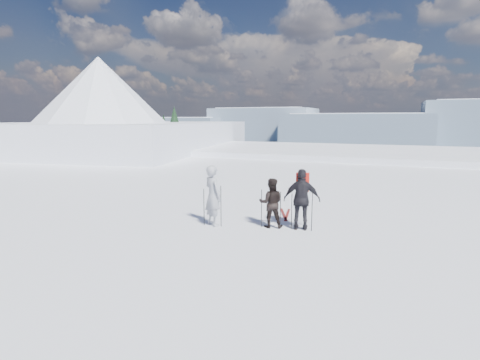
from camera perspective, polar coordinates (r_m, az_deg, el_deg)
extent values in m
plane|color=white|center=(71.20, 19.60, -8.32)|extent=(220.00, 208.01, 71.62)
cube|color=white|center=(39.36, 18.12, -5.79)|extent=(180.00, 16.00, 14.00)
plane|color=#243C53|center=(299.87, 21.83, 2.31)|extent=(820.00, 820.00, 0.00)
cube|color=slate|center=(529.88, -9.88, 7.48)|extent=(150.00, 80.00, 34.00)
cube|color=white|center=(529.63, -9.92, 8.99)|extent=(127.50, 70.00, 8.00)
cube|color=slate|center=(504.96, 3.70, 8.19)|extent=(130.00, 80.00, 46.00)
cube|color=white|center=(504.94, 3.72, 10.46)|extent=(110.50, 70.00, 8.00)
cube|color=slate|center=(450.23, 17.15, 7.14)|extent=(160.00, 80.00, 38.00)
cube|color=white|center=(450.00, 17.25, 9.18)|extent=(136.00, 70.00, 8.00)
cube|color=white|center=(47.94, -17.57, -1.25)|extent=(29.19, 35.68, 16.00)
cone|color=white|center=(40.72, -20.47, 10.93)|extent=(18.00, 18.00, 9.00)
cone|color=white|center=(53.53, -19.26, 6.20)|extent=(16.00, 16.00, 8.00)
cube|color=#2D2B28|center=(51.88, -6.51, -4.60)|extent=(21.55, 17.87, 14.25)
cone|color=black|center=(44.10, -11.67, 0.07)|extent=(5.04, 5.04, 9.00)
cone|color=black|center=(49.90, -9.80, 3.52)|extent=(7.28, 7.28, 13.00)
cone|color=black|center=(44.56, -8.14, 1.57)|extent=(6.16, 6.16, 11.00)
cone|color=black|center=(48.09, -12.68, 2.01)|extent=(6.16, 6.16, 11.00)
cone|color=black|center=(48.50, -4.11, 1.68)|extent=(5.60, 5.60, 10.00)
cone|color=black|center=(53.25, -11.38, 3.29)|extent=(6.72, 6.72, 12.00)
imported|color=#8F929C|center=(12.27, -4.16, -2.38)|extent=(0.87, 0.79, 1.99)
imported|color=black|center=(12.09, 4.75, -3.50)|extent=(0.93, 0.82, 1.61)
imported|color=black|center=(11.92, 9.41, -2.96)|extent=(1.21, 0.68, 1.94)
cube|color=red|center=(11.96, 9.61, 3.21)|extent=(0.45, 0.31, 0.58)
cylinder|color=black|center=(12.39, -5.51, -4.11)|extent=(0.02, 0.02, 1.22)
cylinder|color=black|center=(12.16, -2.92, -4.02)|extent=(0.02, 0.02, 1.36)
cylinder|color=black|center=(12.13, 3.29, -4.33)|extent=(0.02, 0.02, 1.24)
cylinder|color=black|center=(11.98, 6.16, -4.63)|extent=(0.02, 0.02, 1.21)
cylinder|color=black|center=(12.05, 7.87, -4.74)|extent=(0.02, 0.02, 1.14)
cylinder|color=black|center=(11.88, 10.91, -4.52)|extent=(0.02, 0.02, 1.35)
cube|color=black|center=(13.86, 6.66, -5.21)|extent=(0.72, 1.61, 0.03)
cube|color=black|center=(13.83, 7.22, -5.26)|extent=(0.40, 1.69, 0.03)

